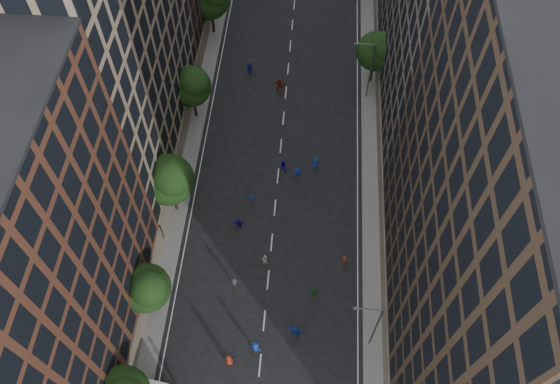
# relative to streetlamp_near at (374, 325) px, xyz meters

# --- Properties ---
(ground) EXTENTS (240.00, 240.00, 0.00)m
(ground) POSITION_rel_streetlamp_near_xyz_m (-10.37, 28.00, -5.17)
(ground) COLOR black
(ground) RESTS_ON ground
(sidewalk_left) EXTENTS (4.00, 105.00, 0.15)m
(sidewalk_left) POSITION_rel_streetlamp_near_xyz_m (-22.37, 35.50, -5.09)
(sidewalk_left) COLOR slate
(sidewalk_left) RESTS_ON ground
(sidewalk_right) EXTENTS (4.00, 105.00, 0.15)m
(sidewalk_right) POSITION_rel_streetlamp_near_xyz_m (1.63, 35.50, -5.09)
(sidewalk_right) COLOR slate
(sidewalk_right) RESTS_ON ground
(bldg_left_a) EXTENTS (14.00, 22.00, 30.00)m
(bldg_left_a) POSITION_rel_streetlamp_near_xyz_m (-29.37, -1.00, 9.83)
(bldg_left_a) COLOR #562F21
(bldg_left_a) RESTS_ON ground
(bldg_left_b) EXTENTS (14.00, 26.00, 34.00)m
(bldg_left_b) POSITION_rel_streetlamp_near_xyz_m (-29.37, 23.00, 11.83)
(bldg_left_b) COLOR #927A60
(bldg_left_b) RESTS_ON ground
(bldg_right_a) EXTENTS (14.00, 30.00, 36.00)m
(bldg_right_a) POSITION_rel_streetlamp_near_xyz_m (8.63, 3.00, 12.83)
(bldg_right_a) COLOR #443224
(bldg_right_a) RESTS_ON ground
(bldg_right_b) EXTENTS (14.00, 28.00, 33.00)m
(bldg_right_b) POSITION_rel_streetlamp_near_xyz_m (8.63, 32.00, 11.33)
(bldg_right_b) COLOR #635B51
(bldg_right_b) RESTS_ON ground
(tree_left_1) EXTENTS (4.80, 4.80, 8.21)m
(tree_left_1) POSITION_rel_streetlamp_near_xyz_m (-21.39, 1.86, 0.38)
(tree_left_1) COLOR black
(tree_left_1) RESTS_ON ground
(tree_left_2) EXTENTS (5.60, 5.60, 9.45)m
(tree_left_2) POSITION_rel_streetlamp_near_xyz_m (-21.36, 13.83, 1.19)
(tree_left_2) COLOR black
(tree_left_2) RESTS_ON ground
(tree_left_3) EXTENTS (5.00, 5.00, 8.58)m
(tree_left_3) POSITION_rel_streetlamp_near_xyz_m (-21.38, 27.85, 0.65)
(tree_left_3) COLOR black
(tree_left_3) RESTS_ON ground
(tree_right_a) EXTENTS (5.00, 5.00, 8.39)m
(tree_right_a) POSITION_rel_streetlamp_near_xyz_m (1.02, 35.85, 0.46)
(tree_right_a) COLOR black
(tree_right_a) RESTS_ON ground
(streetlamp_near) EXTENTS (2.64, 0.22, 9.06)m
(streetlamp_near) POSITION_rel_streetlamp_near_xyz_m (0.00, 0.00, 0.00)
(streetlamp_near) COLOR #595B60
(streetlamp_near) RESTS_ON ground
(streetlamp_far) EXTENTS (2.64, 0.22, 9.06)m
(streetlamp_far) POSITION_rel_streetlamp_near_xyz_m (0.00, 33.00, 0.00)
(streetlamp_far) COLOR #595B60
(streetlamp_far) RESTS_ON ground
(skater_3) EXTENTS (1.35, 1.06, 1.83)m
(skater_3) POSITION_rel_streetlamp_near_xyz_m (-10.90, -1.61, -4.26)
(skater_3) COLOR #1538AE
(skater_3) RESTS_ON ground
(skater_5) EXTENTS (1.84, 0.97, 1.89)m
(skater_5) POSITION_rel_streetlamp_near_xyz_m (-7.11, 0.33, -4.22)
(skater_5) COLOR #153EAB
(skater_5) RESTS_ON ground
(skater_6) EXTENTS (0.96, 0.67, 1.87)m
(skater_6) POSITION_rel_streetlamp_near_xyz_m (-13.34, -2.98, -4.24)
(skater_6) COLOR maroon
(skater_6) RESTS_ON ground
(skater_7) EXTENTS (0.71, 0.60, 1.65)m
(skater_7) POSITION_rel_streetlamp_near_xyz_m (-2.41, 8.54, -4.34)
(skater_7) COLOR maroon
(skater_7) RESTS_ON ground
(skater_8) EXTENTS (0.85, 0.73, 1.54)m
(skater_8) POSITION_rel_streetlamp_near_xyz_m (-10.87, 8.00, -4.40)
(skater_8) COLOR silver
(skater_8) RESTS_ON ground
(skater_9) EXTENTS (1.14, 0.92, 1.54)m
(skater_9) POSITION_rel_streetlamp_near_xyz_m (-13.80, 5.06, -4.40)
(skater_9) COLOR #3D3C41
(skater_9) RESTS_ON ground
(skater_10) EXTENTS (1.06, 0.59, 1.72)m
(skater_10) POSITION_rel_streetlamp_near_xyz_m (-5.49, 4.56, -4.31)
(skater_10) COLOR #1E662A
(skater_10) RESTS_ON ground
(skater_11) EXTENTS (1.44, 0.67, 1.49)m
(skater_11) POSITION_rel_streetlamp_near_xyz_m (-14.16, 12.17, -4.42)
(skater_11) COLOR #17139B
(skater_11) RESTS_ON ground
(skater_12) EXTENTS (0.81, 0.53, 1.63)m
(skater_12) POSITION_rel_streetlamp_near_xyz_m (-6.00, 21.14, -4.35)
(skater_12) COLOR #153AAC
(skater_12) RESTS_ON ground
(skater_13) EXTENTS (0.61, 0.45, 1.53)m
(skater_13) POSITION_rel_streetlamp_near_xyz_m (-13.08, 15.58, -4.40)
(skater_13) COLOR #143AA3
(skater_13) RESTS_ON ground
(skater_14) EXTENTS (1.06, 0.89, 1.95)m
(skater_14) POSITION_rel_streetlamp_near_xyz_m (-9.83, 20.25, -4.19)
(skater_14) COLOR #15139F
(skater_14) RESTS_ON ground
(skater_15) EXTENTS (1.25, 0.88, 1.77)m
(skater_15) POSITION_rel_streetlamp_near_xyz_m (-8.05, 19.43, -4.28)
(skater_15) COLOR navy
(skater_15) RESTS_ON ground
(skater_16) EXTENTS (1.23, 0.86, 1.93)m
(skater_16) POSITION_rel_streetlamp_near_xyz_m (-15.46, 36.00, -4.20)
(skater_16) COLOR #161DB7
(skater_16) RESTS_ON ground
(skater_17) EXTENTS (1.84, 0.72, 1.94)m
(skater_17) POSITION_rel_streetlamp_near_xyz_m (-11.20, 33.47, -4.20)
(skater_17) COLOR maroon
(skater_17) RESTS_ON ground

